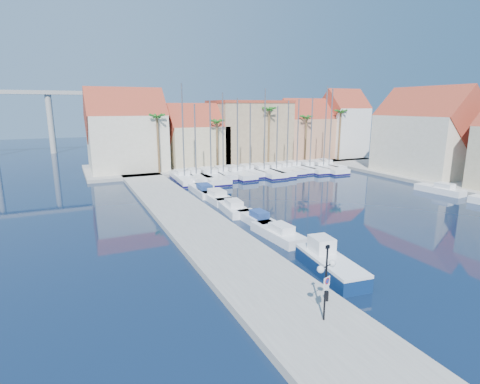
# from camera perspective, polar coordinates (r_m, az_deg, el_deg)

# --- Properties ---
(ground) EXTENTS (260.00, 260.00, 0.00)m
(ground) POSITION_cam_1_polar(r_m,az_deg,el_deg) (28.11, 21.71, -11.00)
(ground) COLOR black
(ground) RESTS_ON ground
(quay_west) EXTENTS (6.00, 77.00, 0.50)m
(quay_west) POSITION_cam_1_polar(r_m,az_deg,el_deg) (34.16, -6.16, -5.42)
(quay_west) COLOR gray
(quay_west) RESTS_ON ground
(shore_north) EXTENTS (54.00, 16.00, 0.50)m
(shore_north) POSITION_cam_1_polar(r_m,az_deg,el_deg) (72.32, -0.77, 4.44)
(shore_north) COLOR gray
(shore_north) RESTS_ON ground
(shore_east) EXTENTS (12.00, 60.00, 0.50)m
(shore_east) POSITION_cam_1_polar(r_m,az_deg,el_deg) (61.53, 32.32, 0.90)
(shore_east) COLOR gray
(shore_east) RESTS_ON ground
(lamp_post) EXTENTS (1.30, 0.68, 3.99)m
(lamp_post) POSITION_cam_1_polar(r_m,az_deg,el_deg) (19.08, 13.03, -11.73)
(lamp_post) COLOR black
(lamp_post) RESTS_ON quay_west
(bollard) EXTENTS (0.22, 0.22, 0.55)m
(bollard) POSITION_cam_1_polar(r_m,az_deg,el_deg) (21.88, 13.07, -15.20)
(bollard) COLOR black
(bollard) RESTS_ON quay_west
(fishing_boat) EXTENTS (2.80, 6.43, 2.18)m
(fishing_boat) POSITION_cam_1_polar(r_m,az_deg,el_deg) (26.21, 13.42, -10.44)
(fishing_boat) COLOR #0D2550
(fishing_boat) RESTS_ON ground
(motorboat_west_0) EXTENTS (2.25, 6.00, 1.40)m
(motorboat_west_0) POSITION_cam_1_polar(r_m,az_deg,el_deg) (31.99, 5.83, -6.21)
(motorboat_west_0) COLOR white
(motorboat_west_0) RESTS_ON ground
(motorboat_west_1) EXTENTS (1.87, 5.41, 1.40)m
(motorboat_west_1) POSITION_cam_1_polar(r_m,az_deg,el_deg) (35.70, 2.58, -4.10)
(motorboat_west_1) COLOR white
(motorboat_west_1) RESTS_ON ground
(motorboat_west_2) EXTENTS (2.53, 6.41, 1.40)m
(motorboat_west_2) POSITION_cam_1_polar(r_m,az_deg,el_deg) (39.73, -1.19, -2.31)
(motorboat_west_2) COLOR white
(motorboat_west_2) RESTS_ON ground
(motorboat_west_3) EXTENTS (2.30, 6.92, 1.40)m
(motorboat_west_3) POSITION_cam_1_polar(r_m,az_deg,el_deg) (44.68, -3.80, -0.61)
(motorboat_west_3) COLOR white
(motorboat_west_3) RESTS_ON ground
(motorboat_west_4) EXTENTS (2.44, 6.78, 1.40)m
(motorboat_west_4) POSITION_cam_1_polar(r_m,az_deg,el_deg) (47.95, -5.63, 0.29)
(motorboat_west_4) COLOR white
(motorboat_west_4) RESTS_ON ground
(motorboat_west_5) EXTENTS (2.53, 7.18, 1.40)m
(motorboat_west_5) POSITION_cam_1_polar(r_m,az_deg,el_deg) (52.84, -6.52, 1.46)
(motorboat_west_5) COLOR white
(motorboat_west_5) RESTS_ON ground
(motorboat_west_6) EXTENTS (2.43, 6.52, 1.40)m
(motorboat_west_6) POSITION_cam_1_polar(r_m,az_deg,el_deg) (58.57, -8.91, 2.52)
(motorboat_west_6) COLOR white
(motorboat_west_6) RESTS_ON ground
(motorboat_east_1) EXTENTS (2.59, 6.18, 1.40)m
(motorboat_east_1) POSITION_cam_1_polar(r_m,az_deg,el_deg) (54.70, 28.21, 0.37)
(motorboat_east_1) COLOR white
(motorboat_east_1) RESTS_ON ground
(sailboat_0) EXTENTS (3.09, 9.86, 14.09)m
(sailboat_0) POSITION_cam_1_polar(r_m,az_deg,el_deg) (56.18, -8.58, 2.19)
(sailboat_0) COLOR white
(sailboat_0) RESTS_ON ground
(sailboat_1) EXTENTS (3.07, 8.93, 11.29)m
(sailboat_1) POSITION_cam_1_polar(r_m,az_deg,el_deg) (57.44, -6.88, 2.46)
(sailboat_1) COLOR white
(sailboat_1) RESTS_ON ground
(sailboat_2) EXTENTS (4.00, 12.08, 11.75)m
(sailboat_2) POSITION_cam_1_polar(r_m,az_deg,el_deg) (57.36, -4.61, 2.46)
(sailboat_2) COLOR white
(sailboat_2) RESTS_ON ground
(sailboat_3) EXTENTS (2.84, 8.51, 12.95)m
(sailboat_3) POSITION_cam_1_polar(r_m,az_deg,el_deg) (59.08, -2.71, 2.86)
(sailboat_3) COLOR white
(sailboat_3) RESTS_ON ground
(sailboat_4) EXTENTS (2.94, 10.09, 12.17)m
(sailboat_4) POSITION_cam_1_polar(r_m,az_deg,el_deg) (59.48, -0.63, 2.90)
(sailboat_4) COLOR white
(sailboat_4) RESTS_ON ground
(sailboat_5) EXTENTS (2.27, 8.37, 11.43)m
(sailboat_5) POSITION_cam_1_polar(r_m,az_deg,el_deg) (61.11, 1.32, 3.19)
(sailboat_5) COLOR white
(sailboat_5) RESTS_ON ground
(sailboat_6) EXTENTS (3.13, 11.22, 13.64)m
(sailboat_6) POSITION_cam_1_polar(r_m,az_deg,el_deg) (61.47, 3.40, 3.21)
(sailboat_6) COLOR white
(sailboat_6) RESTS_ON ground
(sailboat_7) EXTENTS (3.23, 10.11, 11.02)m
(sailboat_7) POSITION_cam_1_polar(r_m,az_deg,el_deg) (62.41, 5.33, 3.31)
(sailboat_7) COLOR white
(sailboat_7) RESTS_ON ground
(sailboat_8) EXTENTS (2.67, 9.08, 11.82)m
(sailboat_8) POSITION_cam_1_polar(r_m,az_deg,el_deg) (64.01, 6.89, 3.54)
(sailboat_8) COLOR white
(sailboat_8) RESTS_ON ground
(sailboat_9) EXTENTS (2.63, 9.33, 12.10)m
(sailboat_9) POSITION_cam_1_polar(r_m,az_deg,el_deg) (65.55, 8.37, 3.71)
(sailboat_9) COLOR white
(sailboat_9) RESTS_ON ground
(sailboat_10) EXTENTS (2.83, 9.84, 12.39)m
(sailboat_10) POSITION_cam_1_polar(r_m,az_deg,el_deg) (65.84, 10.31, 3.68)
(sailboat_10) COLOR white
(sailboat_10) RESTS_ON ground
(sailboat_11) EXTENTS (3.22, 11.65, 14.23)m
(sailboat_11) POSITION_cam_1_polar(r_m,az_deg,el_deg) (66.80, 12.24, 3.72)
(sailboat_11) COLOR white
(sailboat_11) RESTS_ON ground
(sailboat_12) EXTENTS (3.01, 8.87, 13.88)m
(sailboat_12) POSITION_cam_1_polar(r_m,az_deg,el_deg) (69.09, 13.15, 4.02)
(sailboat_12) COLOR white
(sailboat_12) RESTS_ON ground
(building_0) EXTENTS (12.30, 9.00, 13.50)m
(building_0) POSITION_cam_1_polar(r_m,az_deg,el_deg) (65.08, -16.88, 8.50)
(building_0) COLOR beige
(building_0) RESTS_ON shore_north
(building_1) EXTENTS (10.30, 8.00, 11.00)m
(building_1) POSITION_cam_1_polar(r_m,az_deg,el_deg) (67.93, -6.66, 8.09)
(building_1) COLOR tan
(building_1) RESTS_ON shore_north
(building_2) EXTENTS (14.20, 10.20, 11.50)m
(building_2) POSITION_cam_1_polar(r_m,az_deg,el_deg) (72.96, 1.39, 9.26)
(building_2) COLOR #9A7E5E
(building_2) RESTS_ON shore_north
(building_3) EXTENTS (10.30, 8.00, 12.00)m
(building_3) POSITION_cam_1_polar(r_m,az_deg,el_deg) (78.20, 9.73, 9.04)
(building_3) COLOR tan
(building_3) RESTS_ON shore_north
(building_4) EXTENTS (8.30, 8.00, 14.00)m
(building_4) POSITION_cam_1_polar(r_m,az_deg,el_deg) (82.80, 15.37, 9.74)
(building_4) COLOR silver
(building_4) RESTS_ON shore_north
(building_6) EXTENTS (9.00, 14.30, 13.50)m
(building_6) POSITION_cam_1_polar(r_m,az_deg,el_deg) (65.97, 26.44, 7.76)
(building_6) COLOR beige
(building_6) RESTS_ON shore_east
(palm_0) EXTENTS (2.60, 2.60, 10.15)m
(palm_0) POSITION_cam_1_polar(r_m,az_deg,el_deg) (60.76, -12.53, 10.88)
(palm_0) COLOR brown
(palm_0) RESTS_ON shore_north
(palm_1) EXTENTS (2.60, 2.60, 9.15)m
(palm_1) POSITION_cam_1_polar(r_m,az_deg,el_deg) (63.73, -3.55, 10.39)
(palm_1) COLOR brown
(palm_1) RESTS_ON shore_north
(palm_2) EXTENTS (2.60, 2.60, 11.15)m
(palm_2) POSITION_cam_1_polar(r_m,az_deg,el_deg) (67.97, 4.48, 12.12)
(palm_2) COLOR brown
(palm_2) RESTS_ON shore_north
(palm_3) EXTENTS (2.60, 2.60, 9.65)m
(palm_3) POSITION_cam_1_polar(r_m,az_deg,el_deg) (72.26, 10.10, 10.90)
(palm_3) COLOR brown
(palm_3) RESTS_ON shore_north
(palm_4) EXTENTS (2.60, 2.60, 10.65)m
(palm_4) POSITION_cam_1_polar(r_m,az_deg,el_deg) (77.08, 15.11, 11.47)
(palm_4) COLOR brown
(palm_4) RESTS_ON shore_north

